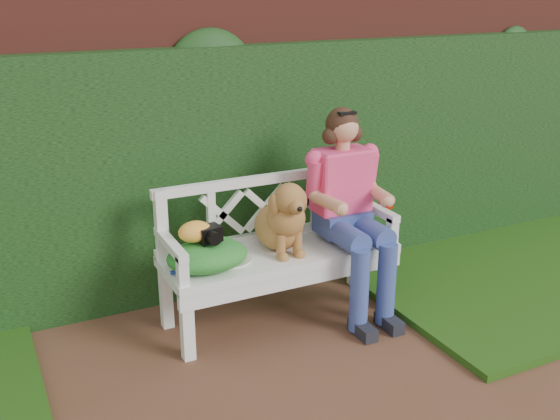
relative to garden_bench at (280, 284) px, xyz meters
name	(u,v)px	position (x,y,z in m)	size (l,w,h in m)	color
brick_wall	(174,135)	(-0.41, 0.82, 0.86)	(10.00, 0.30, 2.20)	maroon
ivy_hedge	(186,178)	(-0.41, 0.60, 0.61)	(10.00, 0.18, 1.70)	#286021
grass_right	(525,268)	(1.99, -0.18, -0.21)	(2.60, 2.00, 0.05)	#1B470E
garden_bench	(280,284)	(0.00, 0.00, 0.00)	(1.58, 0.60, 0.48)	white
seated_woman	(344,215)	(0.46, -0.02, 0.41)	(0.55, 0.73, 1.30)	#C74E5C
dog	(281,215)	(0.00, 0.00, 0.48)	(0.32, 0.44, 0.48)	olive
tennis_racket	(226,262)	(-0.39, -0.05, 0.25)	(0.53, 0.22, 0.03)	white
green_bag	(207,255)	(-0.51, -0.06, 0.32)	(0.49, 0.38, 0.17)	#2B6F35
camera_item	(209,234)	(-0.49, -0.05, 0.45)	(0.14, 0.10, 0.09)	black
baseball_glove	(195,232)	(-0.56, -0.02, 0.47)	(0.20, 0.15, 0.13)	orange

